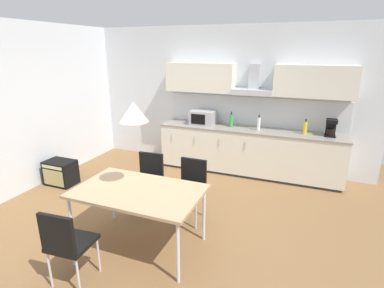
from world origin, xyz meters
name	(u,v)px	position (x,y,z in m)	size (l,w,h in m)	color
ground_plane	(163,219)	(0.00, 0.00, -0.01)	(7.73, 7.25, 0.02)	brown
wall_back	(216,98)	(0.00, 2.47, 1.39)	(6.18, 0.10, 2.78)	silver
wall_left	(15,110)	(-2.63, 0.00, 1.39)	(0.10, 5.80, 2.78)	silver
kitchen_counter	(248,151)	(0.79, 2.11, 0.45)	(3.46, 0.64, 0.90)	#333333
backsplash_tile	(253,111)	(0.79, 2.40, 1.18)	(3.44, 0.02, 0.56)	silver
upper_wall_cabinets	(254,80)	(0.79, 2.25, 1.80)	(3.44, 0.40, 0.55)	silver
microwave	(203,118)	(-0.14, 2.11, 1.04)	(0.48, 0.35, 0.28)	#ADADB2
coffee_maker	(331,128)	(2.18, 2.14, 1.05)	(0.18, 0.19, 0.30)	black
bottle_yellow	(305,128)	(1.77, 2.11, 1.01)	(0.07, 0.07, 0.27)	yellow
bottle_white	(259,124)	(0.96, 2.08, 1.02)	(0.06, 0.06, 0.29)	white
bottle_green	(231,120)	(0.43, 2.13, 1.02)	(0.07, 0.07, 0.30)	green
dining_table	(138,193)	(0.04, -0.66, 0.72)	(1.49, 0.91, 0.76)	tan
chair_far_right	(191,184)	(0.37, 0.18, 0.53)	(0.40, 0.40, 0.87)	black
chair_near_left	(66,241)	(-0.29, -1.49, 0.53)	(0.43, 0.43, 0.87)	black
chair_far_left	(149,176)	(-0.30, 0.18, 0.53)	(0.42, 0.42, 0.87)	black
guitar_amp	(61,173)	(-2.23, 0.36, 0.22)	(0.52, 0.37, 0.44)	black
pendant_lamp	(133,112)	(0.04, -0.66, 1.69)	(0.32, 0.32, 0.22)	silver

